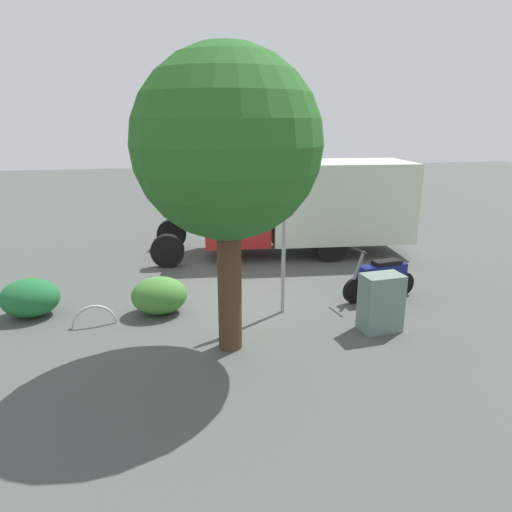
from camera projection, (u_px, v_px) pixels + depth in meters
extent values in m
plane|color=#494E49|center=(235.00, 301.00, 10.20)|extent=(60.00, 60.00, 0.00)
cylinder|color=black|center=(316.00, 230.00, 14.79)|extent=(0.92, 0.32, 0.90)
cylinder|color=black|center=(332.00, 246.00, 12.98)|extent=(0.92, 0.32, 0.90)
cylinder|color=black|center=(172.00, 234.00, 14.29)|extent=(0.92, 0.32, 0.90)
cylinder|color=black|center=(167.00, 251.00, 12.48)|extent=(0.92, 0.32, 0.90)
cube|color=beige|center=(338.00, 200.00, 13.61)|extent=(4.20, 2.51, 2.24)
cube|color=#A21E1A|center=(236.00, 208.00, 13.33)|extent=(1.96, 2.23, 1.90)
cube|color=black|center=(235.00, 187.00, 13.15)|extent=(1.96, 2.07, 0.60)
cylinder|color=black|center=(355.00, 291.00, 10.06)|extent=(0.57, 0.19, 0.56)
cylinder|color=black|center=(402.00, 284.00, 10.48)|extent=(0.57, 0.19, 0.56)
cube|color=navy|center=(382.00, 275.00, 10.21)|extent=(1.14, 0.50, 0.48)
cube|color=black|center=(387.00, 263.00, 10.17)|extent=(0.68, 0.38, 0.12)
cylinder|color=slate|center=(358.00, 266.00, 9.92)|extent=(0.29, 0.12, 0.69)
cylinder|color=black|center=(360.00, 251.00, 9.82)|extent=(0.13, 0.55, 0.04)
cylinder|color=#9E9EA3|center=(284.00, 241.00, 9.23)|extent=(0.08, 0.08, 3.05)
cylinder|color=red|center=(285.00, 174.00, 8.83)|extent=(0.71, 0.32, 0.76)
cube|color=yellow|center=(285.00, 207.00, 9.01)|extent=(0.33, 0.33, 0.44)
cylinder|color=#47301E|center=(230.00, 282.00, 7.84)|extent=(0.41, 0.41, 2.44)
sphere|color=#255F20|center=(227.00, 144.00, 7.19)|extent=(3.00, 3.00, 3.00)
cube|color=slate|center=(381.00, 303.00, 8.69)|extent=(0.79, 0.55, 1.10)
torus|color=#B7B7BC|center=(95.00, 325.00, 9.03)|extent=(0.85, 0.16, 0.85)
ellipsoid|color=#437E33|center=(159.00, 295.00, 9.50)|extent=(1.13, 0.92, 0.77)
ellipsoid|color=#206834|center=(30.00, 298.00, 9.36)|extent=(1.15, 0.94, 0.78)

